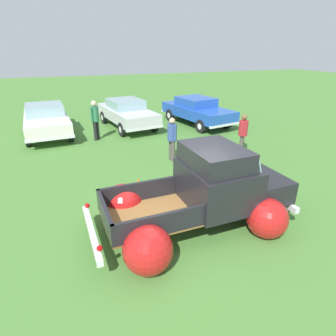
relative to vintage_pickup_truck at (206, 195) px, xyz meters
The scene contains 9 objects.
ground_plane 0.85m from the vintage_pickup_truck, behind, with size 80.00×80.00×0.00m, color #477A33.
vintage_pickup_truck is the anchor object (origin of this frame).
show_car_0 10.01m from the vintage_pickup_truck, 112.05° to the left, with size 2.31×4.82×1.43m.
show_car_1 9.40m from the vintage_pickup_truck, 89.07° to the left, with size 2.57×4.70×1.43m.
show_car_2 9.52m from the vintage_pickup_truck, 66.12° to the left, with size 2.74×4.81×1.43m.
spectator_0 4.19m from the vintage_pickup_truck, 80.36° to the left, with size 0.39×0.54×1.61m.
spectator_1 5.18m from the vintage_pickup_truck, 47.49° to the left, with size 0.48×0.48×1.59m.
spectator_2 7.82m from the vintage_pickup_truck, 102.09° to the left, with size 0.48×0.48×1.78m.
lane_cone_0 2.16m from the vintage_pickup_truck, 123.81° to the left, with size 0.36×0.36×0.63m.
Camera 1 is at (-2.37, -5.09, 3.92)m, focal length 30.16 mm.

